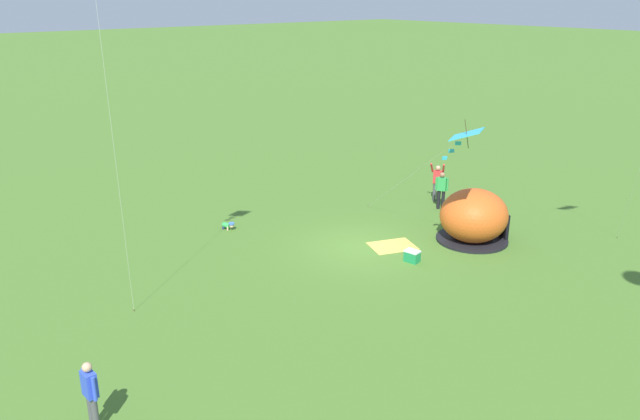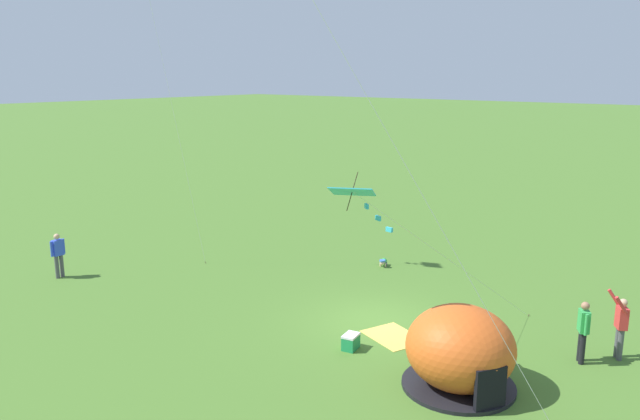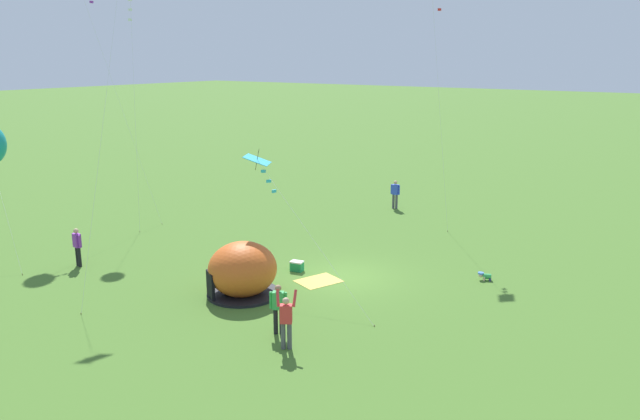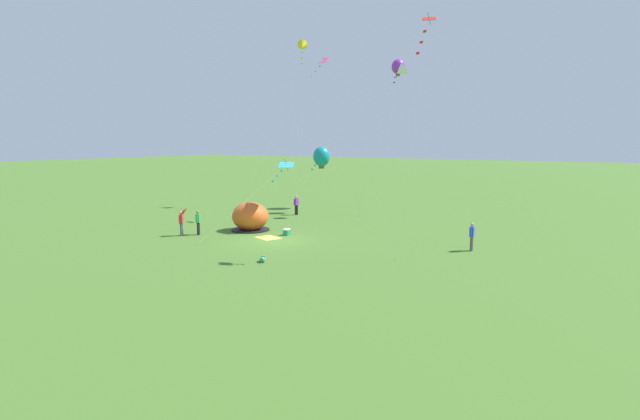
{
  "view_description": "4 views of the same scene",
  "coord_description": "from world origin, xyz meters",
  "px_view_note": "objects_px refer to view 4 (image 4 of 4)",
  "views": [
    {
      "loc": [
        15.3,
        16.1,
        9.32
      ],
      "look_at": [
        2.19,
        0.12,
        2.06
      ],
      "focal_mm": 35.0,
      "sensor_mm": 36.0,
      "label": 1
    },
    {
      "loc": [
        -10.02,
        15.46,
        7.65
      ],
      "look_at": [
        2.04,
        0.28,
        3.36
      ],
      "focal_mm": 35.0,
      "sensor_mm": 36.0,
      "label": 2
    },
    {
      "loc": [
        -20.89,
        -13.01,
        9.0
      ],
      "look_at": [
        3.26,
        3.5,
        1.73
      ],
      "focal_mm": 35.0,
      "sensor_mm": 36.0,
      "label": 3
    },
    {
      "loc": [
        19.64,
        -25.8,
        6.56
      ],
      "look_at": [
        2.04,
        2.4,
        1.93
      ],
      "focal_mm": 28.0,
      "sensor_mm": 36.0,
      "label": 4
    }
  ],
  "objects_px": {
    "kite_teal": "(322,157)",
    "person_center_field": "(472,235)",
    "popup_tent": "(250,217)",
    "kite_cyan": "(284,167)",
    "toddler_crawling": "(263,259)",
    "kite_yellow": "(302,46)",
    "person_flying_kite": "(181,222)",
    "kite_white": "(400,71)",
    "person_watching_sky": "(198,221)",
    "kite_pink": "(321,66)",
    "cooler_box": "(287,232)",
    "kite_red": "(426,31)",
    "person_strolling": "(296,204)",
    "kite_purple": "(398,67)"
  },
  "relations": [
    {
      "from": "toddler_crawling",
      "to": "kite_purple",
      "type": "xyz_separation_m",
      "value": [
        -2.06,
        22.7,
        13.08
      ]
    },
    {
      "from": "person_watching_sky",
      "to": "kite_yellow",
      "type": "distance_m",
      "value": 23.19
    },
    {
      "from": "kite_white",
      "to": "kite_red",
      "type": "bearing_deg",
      "value": -62.06
    },
    {
      "from": "kite_cyan",
      "to": "kite_teal",
      "type": "xyz_separation_m",
      "value": [
        -4.54,
        12.4,
        0.35
      ]
    },
    {
      "from": "kite_teal",
      "to": "person_center_field",
      "type": "bearing_deg",
      "value": -33.32
    },
    {
      "from": "cooler_box",
      "to": "person_flying_kite",
      "type": "height_order",
      "value": "person_flying_kite"
    },
    {
      "from": "popup_tent",
      "to": "person_watching_sky",
      "type": "relative_size",
      "value": 1.63
    },
    {
      "from": "kite_purple",
      "to": "kite_pink",
      "type": "height_order",
      "value": "kite_purple"
    },
    {
      "from": "person_watching_sky",
      "to": "kite_white",
      "type": "height_order",
      "value": "kite_white"
    },
    {
      "from": "kite_white",
      "to": "toddler_crawling",
      "type": "bearing_deg",
      "value": -88.02
    },
    {
      "from": "popup_tent",
      "to": "person_watching_sky",
      "type": "bearing_deg",
      "value": -120.85
    },
    {
      "from": "kite_white",
      "to": "kite_pink",
      "type": "relative_size",
      "value": 0.98
    },
    {
      "from": "person_flying_kite",
      "to": "kite_white",
      "type": "distance_m",
      "value": 22.3
    },
    {
      "from": "toddler_crawling",
      "to": "kite_teal",
      "type": "relative_size",
      "value": 0.09
    },
    {
      "from": "person_center_field",
      "to": "person_flying_kite",
      "type": "bearing_deg",
      "value": -162.43
    },
    {
      "from": "person_center_field",
      "to": "kite_white",
      "type": "bearing_deg",
      "value": 130.69
    },
    {
      "from": "person_watching_sky",
      "to": "person_flying_kite",
      "type": "distance_m",
      "value": 1.13
    },
    {
      "from": "person_strolling",
      "to": "person_flying_kite",
      "type": "xyz_separation_m",
      "value": [
        -1.16,
        -12.33,
        0.03
      ]
    },
    {
      "from": "person_flying_kite",
      "to": "kite_red",
      "type": "bearing_deg",
      "value": 10.33
    },
    {
      "from": "person_center_field",
      "to": "popup_tent",
      "type": "bearing_deg",
      "value": -173.92
    },
    {
      "from": "person_flying_kite",
      "to": "kite_purple",
      "type": "distance_m",
      "value": 24.37
    },
    {
      "from": "cooler_box",
      "to": "popup_tent",
      "type": "bearing_deg",
      "value": 178.26
    },
    {
      "from": "kite_pink",
      "to": "kite_teal",
      "type": "xyz_separation_m",
      "value": [
        -3.54,
        5.82,
        -7.58
      ]
    },
    {
      "from": "kite_pink",
      "to": "kite_red",
      "type": "bearing_deg",
      "value": -35.84
    },
    {
      "from": "kite_yellow",
      "to": "kite_pink",
      "type": "height_order",
      "value": "kite_yellow"
    },
    {
      "from": "popup_tent",
      "to": "kite_yellow",
      "type": "bearing_deg",
      "value": 109.0
    },
    {
      "from": "kite_pink",
      "to": "kite_teal",
      "type": "relative_size",
      "value": 2.22
    },
    {
      "from": "toddler_crawling",
      "to": "kite_teal",
      "type": "height_order",
      "value": "kite_teal"
    },
    {
      "from": "kite_red",
      "to": "person_watching_sky",
      "type": "bearing_deg",
      "value": -172.33
    },
    {
      "from": "popup_tent",
      "to": "person_watching_sky",
      "type": "height_order",
      "value": "popup_tent"
    },
    {
      "from": "popup_tent",
      "to": "kite_cyan",
      "type": "distance_m",
      "value": 4.51
    },
    {
      "from": "cooler_box",
      "to": "kite_white",
      "type": "relative_size",
      "value": 0.05
    },
    {
      "from": "person_center_field",
      "to": "kite_white",
      "type": "relative_size",
      "value": 0.13
    },
    {
      "from": "person_strolling",
      "to": "kite_teal",
      "type": "relative_size",
      "value": 0.29
    },
    {
      "from": "kite_pink",
      "to": "kite_yellow",
      "type": "bearing_deg",
      "value": 133.43
    },
    {
      "from": "kite_red",
      "to": "kite_teal",
      "type": "bearing_deg",
      "value": 137.08
    },
    {
      "from": "popup_tent",
      "to": "kite_teal",
      "type": "xyz_separation_m",
      "value": [
        -2.14,
        13.42,
        4.03
      ]
    },
    {
      "from": "toddler_crawling",
      "to": "kite_red",
      "type": "xyz_separation_m",
      "value": [
        6.74,
        5.97,
        12.29
      ]
    },
    {
      "from": "cooler_box",
      "to": "kite_red",
      "type": "height_order",
      "value": "kite_red"
    },
    {
      "from": "person_center_field",
      "to": "person_strolling",
      "type": "distance_m",
      "value": 18.44
    },
    {
      "from": "cooler_box",
      "to": "kite_white",
      "type": "bearing_deg",
      "value": 77.88
    },
    {
      "from": "person_strolling",
      "to": "kite_yellow",
      "type": "bearing_deg",
      "value": 119.04
    },
    {
      "from": "kite_pink",
      "to": "cooler_box",
      "type": "bearing_deg",
      "value": -75.69
    },
    {
      "from": "kite_cyan",
      "to": "toddler_crawling",
      "type": "bearing_deg",
      "value": -61.51
    },
    {
      "from": "person_strolling",
      "to": "kite_white",
      "type": "distance_m",
      "value": 14.57
    },
    {
      "from": "toddler_crawling",
      "to": "popup_tent",
      "type": "bearing_deg",
      "value": 133.67
    },
    {
      "from": "person_flying_kite",
      "to": "person_strolling",
      "type": "bearing_deg",
      "value": 84.64
    },
    {
      "from": "person_watching_sky",
      "to": "kite_purple",
      "type": "bearing_deg",
      "value": 70.3
    },
    {
      "from": "person_center_field",
      "to": "kite_red",
      "type": "relative_size",
      "value": 0.13
    },
    {
      "from": "kite_teal",
      "to": "kite_red",
      "type": "height_order",
      "value": "kite_red"
    }
  ]
}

